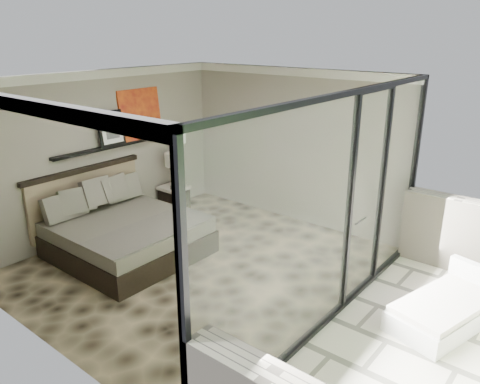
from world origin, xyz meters
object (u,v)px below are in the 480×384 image
Objects in this scene: lounger at (447,309)px; nightstand at (174,199)px; table_lamp at (175,165)px; bed at (123,232)px.

nightstand is at bearing -170.33° from lounger.
nightstand is 0.71m from table_lamp.
lounger is at bearing 15.46° from bed.
table_lamp is at bearing -170.47° from lounger.
nightstand is (-0.71, 1.78, -0.11)m from bed.
lounger is (4.63, 1.28, -0.17)m from bed.
table_lamp reaches higher than bed.
table_lamp is 5.37m from lounger.
lounger is at bearing -5.47° from table_lamp.
table_lamp reaches higher than nightstand.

